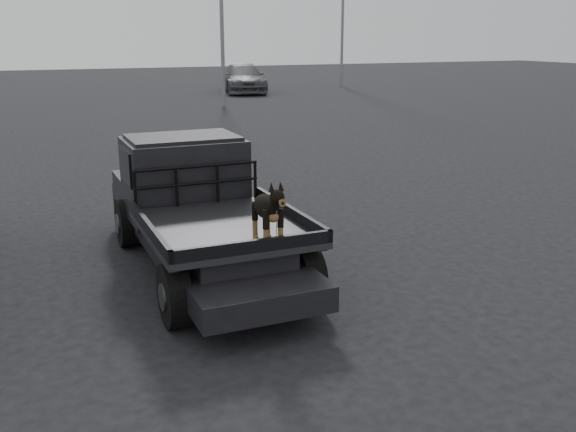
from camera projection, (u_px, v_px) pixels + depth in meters
name	position (u px, v px, depth m)	size (l,w,h in m)	color
ground	(206.00, 316.00, 7.70)	(120.00, 120.00, 0.00)	black
flatbed_ute	(203.00, 238.00, 9.15)	(2.00, 5.40, 0.92)	black
ute_cab	(184.00, 164.00, 9.75)	(1.72, 1.30, 0.88)	black
headache_rack	(197.00, 185.00, 9.13)	(1.80, 0.08, 0.55)	black
dog	(267.00, 212.00, 7.40)	(0.32, 0.60, 0.74)	black
distant_car_b	(243.00, 79.00, 37.15)	(2.22, 5.46, 1.59)	#46464B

